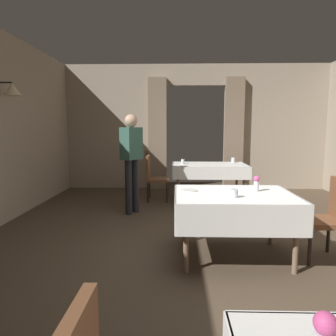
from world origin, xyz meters
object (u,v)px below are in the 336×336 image
object	(u,v)px
dining_table_far	(209,168)
glass_far_a	(183,162)
chair_far_left	(154,176)
glass_far_b	(233,160)
chair_mid_right	(329,215)
flower_vase_mid	(256,183)
plate_mid_c	(189,190)
dining_table_mid	(234,202)
glass_mid_b	(234,193)
person_waiter_by_doorway	(132,155)

from	to	relation	value
dining_table_far	glass_far_a	xyz separation A→B (m)	(-0.55, 0.02, 0.13)
chair_far_left	glass_far_b	xyz separation A→B (m)	(1.69, 0.41, 0.29)
chair_mid_right	flower_vase_mid	distance (m)	0.87
plate_mid_c	chair_mid_right	bearing A→B (deg)	-5.72
dining_table_far	plate_mid_c	xyz separation A→B (m)	(-0.53, -2.73, 0.09)
dining_table_mid	chair_mid_right	xyz separation A→B (m)	(1.06, -0.03, -0.13)
glass_mid_b	plate_mid_c	world-z (taller)	glass_mid_b
dining_table_mid	glass_far_b	xyz separation A→B (m)	(0.56, 3.19, 0.16)
glass_mid_b	chair_far_left	bearing A→B (deg)	109.85
glass_mid_b	plate_mid_c	distance (m)	0.58
dining_table_mid	chair_mid_right	distance (m)	1.07
dining_table_far	glass_far_b	xyz separation A→B (m)	(0.54, 0.33, 0.14)
plate_mid_c	glass_far_a	world-z (taller)	glass_far_a
plate_mid_c	glass_far_b	world-z (taller)	glass_far_b
person_waiter_by_doorway	glass_far_a	bearing A→B (deg)	49.49
chair_mid_right	dining_table_mid	bearing A→B (deg)	178.54
chair_mid_right	glass_far_b	bearing A→B (deg)	98.83
dining_table_far	glass_far_a	distance (m)	0.57
plate_mid_c	dining_table_far	bearing A→B (deg)	79.06
glass_far_a	glass_far_b	distance (m)	1.13
chair_mid_right	glass_far_a	size ratio (longest dim) A/B	9.17
plate_mid_c	person_waiter_by_doorway	size ratio (longest dim) A/B	0.12
glass_mid_b	flower_vase_mid	bearing A→B (deg)	46.62
chair_mid_right	person_waiter_by_doorway	size ratio (longest dim) A/B	0.54
dining_table_mid	glass_mid_b	size ratio (longest dim) A/B	14.77
plate_mid_c	glass_far_b	xyz separation A→B (m)	(1.07, 3.06, 0.05)
chair_mid_right	chair_far_left	xyz separation A→B (m)	(-2.18, 2.81, 0.00)
glass_far_b	glass_mid_b	bearing A→B (deg)	-100.05
dining_table_mid	glass_mid_b	xyz separation A→B (m)	(-0.04, -0.21, 0.15)
flower_vase_mid	dining_table_far	bearing A→B (deg)	95.37
dining_table_mid	glass_far_b	distance (m)	3.24
person_waiter_by_doorway	flower_vase_mid	bearing A→B (deg)	-44.80
dining_table_far	glass_mid_b	size ratio (longest dim) A/B	16.58
dining_table_mid	person_waiter_by_doorway	bearing A→B (deg)	128.17
glass_mid_b	glass_far_a	xyz separation A→B (m)	(-0.49, 3.10, 0.00)
chair_far_left	person_waiter_by_doorway	xyz separation A→B (m)	(-0.31, -0.96, 0.51)
dining_table_far	chair_mid_right	size ratio (longest dim) A/B	1.63
dining_table_far	chair_far_left	xyz separation A→B (m)	(-1.14, -0.08, -0.15)
glass_far_a	glass_far_b	size ratio (longest dim) A/B	0.92
chair_far_left	plate_mid_c	xyz separation A→B (m)	(0.62, -2.65, 0.24)
chair_mid_right	glass_far_b	distance (m)	3.27
person_waiter_by_doorway	glass_mid_b	bearing A→B (deg)	-55.67
chair_far_left	flower_vase_mid	distance (m)	3.02
glass_mid_b	dining_table_mid	bearing A→B (deg)	78.91
chair_mid_right	flower_vase_mid	xyz separation A→B (m)	(-0.78, 0.15, 0.33)
glass_far_a	person_waiter_by_doorway	bearing A→B (deg)	-130.51
dining_table_far	chair_far_left	world-z (taller)	chair_far_left
dining_table_far	person_waiter_by_doorway	world-z (taller)	person_waiter_by_doorway
flower_vase_mid	glass_mid_b	xyz separation A→B (m)	(-0.32, -0.34, -0.05)
flower_vase_mid	glass_mid_b	world-z (taller)	flower_vase_mid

